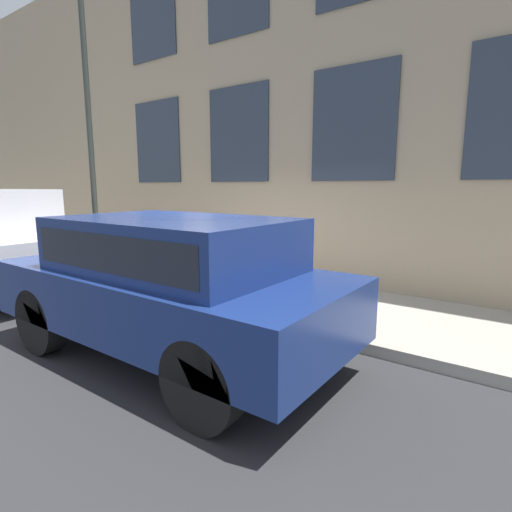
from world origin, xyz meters
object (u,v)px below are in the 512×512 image
object	(u,v)px
person	(272,256)
street_lamp	(87,91)
fire_hydrant	(240,277)
parked_truck_navy_near	(170,277)

from	to	relation	value
person	street_lamp	distance (m)	5.46
fire_hydrant	person	world-z (taller)	person
parked_truck_navy_near	street_lamp	distance (m)	5.82
person	parked_truck_navy_near	world-z (taller)	parked_truck_navy_near
fire_hydrant	parked_truck_navy_near	size ratio (longest dim) A/B	0.18
fire_hydrant	parked_truck_navy_near	xyz separation A→B (m)	(-2.02, -0.54, 0.45)
parked_truck_navy_near	street_lamp	xyz separation A→B (m)	(1.95, 4.56, 3.06)
fire_hydrant	parked_truck_navy_near	distance (m)	2.14
fire_hydrant	parked_truck_navy_near	bearing A→B (deg)	-165.08
person	street_lamp	world-z (taller)	street_lamp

